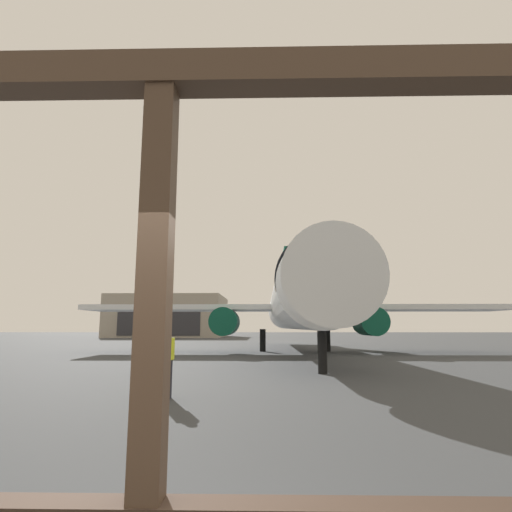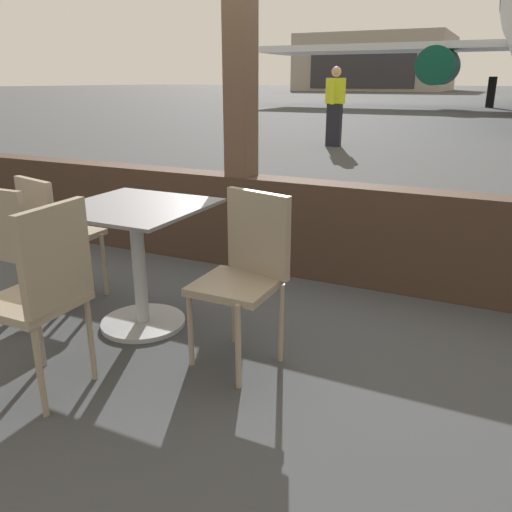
% 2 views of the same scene
% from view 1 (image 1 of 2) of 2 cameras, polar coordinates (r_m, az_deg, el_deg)
% --- Properties ---
extents(ground_plane, '(220.00, 220.00, 0.00)m').
position_cam_1_polar(ground_plane, '(42.74, 0.30, -12.07)').
color(ground_plane, '#383A3D').
extents(window_frame, '(7.50, 0.24, 3.66)m').
position_cam_1_polar(window_frame, '(2.84, -14.31, -19.78)').
color(window_frame, '#38281E').
rests_on(window_frame, ground).
extents(airplane, '(30.16, 34.73, 10.26)m').
position_cam_1_polar(airplane, '(30.29, 5.47, -6.51)').
color(airplane, silver).
rests_on(airplane, ground).
extents(ground_crew_worker, '(0.40, 0.57, 1.74)m').
position_cam_1_polar(ground_crew_worker, '(11.21, -12.24, -13.91)').
color(ground_crew_worker, black).
rests_on(ground_crew_worker, ground).
extents(distant_hangar, '(20.07, 17.53, 7.50)m').
position_cam_1_polar(distant_hangar, '(81.45, -11.59, -8.11)').
color(distant_hangar, '#9E9384').
rests_on(distant_hangar, ground).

